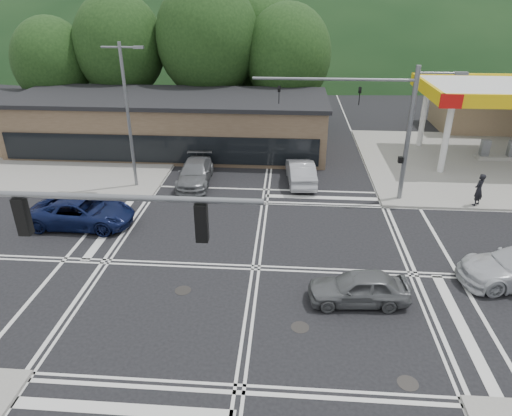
# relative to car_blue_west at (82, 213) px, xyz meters

# --- Properties ---
(ground) EXTENTS (120.00, 120.00, 0.00)m
(ground) POSITION_rel_car_blue_west_xyz_m (9.72, -3.53, -0.77)
(ground) COLOR black
(ground) RESTS_ON ground
(sidewalk_ne) EXTENTS (16.00, 16.00, 0.15)m
(sidewalk_ne) POSITION_rel_car_blue_west_xyz_m (24.72, 11.47, -0.70)
(sidewalk_ne) COLOR gray
(sidewalk_ne) RESTS_ON ground
(sidewalk_nw) EXTENTS (16.00, 16.00, 0.15)m
(sidewalk_nw) POSITION_rel_car_blue_west_xyz_m (-5.28, 11.47, -0.70)
(sidewalk_nw) COLOR gray
(sidewalk_nw) RESTS_ON ground
(gas_station_canopy) EXTENTS (12.32, 8.34, 5.75)m
(gas_station_canopy) POSITION_rel_car_blue_west_xyz_m (26.71, 12.47, 4.27)
(gas_station_canopy) COLOR silver
(gas_station_canopy) RESTS_ON ground
(convenience_store) EXTENTS (10.00, 6.00, 3.80)m
(convenience_store) POSITION_rel_car_blue_west_xyz_m (29.72, 21.47, 1.13)
(convenience_store) COLOR #846B4F
(convenience_store) RESTS_ON ground
(commercial_row) EXTENTS (24.00, 8.00, 4.00)m
(commercial_row) POSITION_rel_car_blue_west_xyz_m (1.72, 13.47, 1.23)
(commercial_row) COLOR brown
(commercial_row) RESTS_ON ground
(hill_north) EXTENTS (252.00, 126.00, 140.00)m
(hill_north) POSITION_rel_car_blue_west_xyz_m (9.72, 86.47, -0.77)
(hill_north) COLOR #173418
(hill_north) RESTS_ON ground
(tree_n_a) EXTENTS (8.00, 8.00, 11.75)m
(tree_n_a) POSITION_rel_car_blue_west_xyz_m (-4.28, 20.47, 6.37)
(tree_n_a) COLOR #382619
(tree_n_a) RESTS_ON ground
(tree_n_b) EXTENTS (9.00, 9.00, 12.98)m
(tree_n_b) POSITION_rel_car_blue_west_xyz_m (3.72, 20.47, 7.02)
(tree_n_b) COLOR #382619
(tree_n_b) RESTS_ON ground
(tree_n_c) EXTENTS (7.60, 7.60, 10.87)m
(tree_n_c) POSITION_rel_car_blue_west_xyz_m (10.72, 20.47, 5.72)
(tree_n_c) COLOR #382619
(tree_n_c) RESTS_ON ground
(tree_n_d) EXTENTS (6.80, 6.80, 9.76)m
(tree_n_d) POSITION_rel_car_blue_west_xyz_m (-10.28, 19.47, 5.06)
(tree_n_d) COLOR #382619
(tree_n_d) RESTS_ON ground
(tree_n_e) EXTENTS (8.40, 8.40, 11.98)m
(tree_n_e) POSITION_rel_car_blue_west_xyz_m (7.72, 24.47, 6.37)
(tree_n_e) COLOR #382619
(tree_n_e) RESTS_ON ground
(streetlight_nw) EXTENTS (2.50, 0.25, 9.00)m
(streetlight_nw) POSITION_rel_car_blue_west_xyz_m (1.28, 5.47, 4.27)
(streetlight_nw) COLOR slate
(streetlight_nw) RESTS_ON ground
(signal_mast_ne) EXTENTS (11.65, 0.30, 8.00)m
(signal_mast_ne) POSITION_rel_car_blue_west_xyz_m (16.66, 4.67, 4.30)
(signal_mast_ne) COLOR slate
(signal_mast_ne) RESTS_ON ground
(car_blue_west) EXTENTS (5.62, 2.68, 1.55)m
(car_blue_west) POSITION_rel_car_blue_west_xyz_m (0.00, 0.00, 0.00)
(car_blue_west) COLOR #0E173F
(car_blue_west) RESTS_ON ground
(car_grey_center) EXTENTS (4.20, 1.92, 1.40)m
(car_grey_center) POSITION_rel_car_blue_west_xyz_m (14.09, -5.74, -0.08)
(car_grey_center) COLOR slate
(car_grey_center) RESTS_ON ground
(car_queue_a) EXTENTS (2.10, 4.89, 1.57)m
(car_queue_a) POSITION_rel_car_blue_west_xyz_m (11.90, 7.02, 0.01)
(car_queue_a) COLOR #A8AAAF
(car_queue_a) RESTS_ON ground
(car_queue_b) EXTENTS (2.49, 4.90, 1.60)m
(car_queue_b) POSITION_rel_car_blue_west_xyz_m (10.72, 12.03, 0.02)
(car_queue_b) COLOR #B6B5B1
(car_queue_b) RESTS_ON ground
(car_northbound) EXTENTS (2.30, 5.17, 1.47)m
(car_northbound) POSITION_rel_car_blue_west_xyz_m (4.94, 6.46, -0.04)
(car_northbound) COLOR slate
(car_northbound) RESTS_ON ground
(pedestrian) EXTENTS (0.85, 0.83, 1.96)m
(pedestrian) POSITION_rel_car_blue_west_xyz_m (22.22, 3.97, 0.36)
(pedestrian) COLOR black
(pedestrian) RESTS_ON sidewalk_ne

